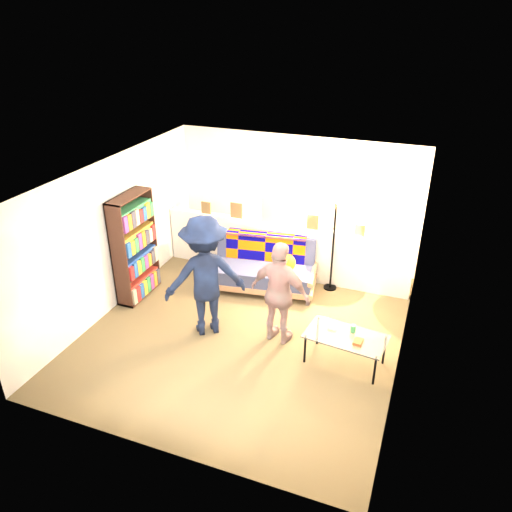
% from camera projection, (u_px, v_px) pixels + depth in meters
% --- Properties ---
extents(ground, '(5.00, 5.00, 0.00)m').
position_uv_depth(ground, '(247.00, 328.00, 7.61)').
color(ground, brown).
rests_on(ground, ground).
extents(room_shell, '(4.60, 5.05, 2.45)m').
position_uv_depth(room_shell, '(258.00, 216.00, 7.25)').
color(room_shell, silver).
rests_on(room_shell, ground).
extents(half_wall_ledge, '(4.45, 0.15, 1.00)m').
position_uv_depth(half_wall_ledge, '(284.00, 250.00, 8.88)').
color(half_wall_ledge, silver).
rests_on(half_wall_ledge, ground).
extents(ledge_decor, '(2.97, 0.02, 0.45)m').
position_uv_depth(ledge_decor, '(272.00, 214.00, 8.63)').
color(ledge_decor, brown).
rests_on(ledge_decor, half_wall_ledge).
extents(futon_sofa, '(1.92, 1.12, 0.78)m').
position_uv_depth(futon_sofa, '(264.00, 268.00, 8.58)').
color(futon_sofa, '#B07B55').
rests_on(futon_sofa, ground).
extents(bookshelf, '(0.30, 0.89, 1.78)m').
position_uv_depth(bookshelf, '(135.00, 250.00, 8.14)').
color(bookshelf, black).
rests_on(bookshelf, ground).
extents(coffee_table, '(1.14, 0.72, 0.56)m').
position_uv_depth(coffee_table, '(346.00, 338.00, 6.70)').
color(coffee_table, black).
rests_on(coffee_table, ground).
extents(floor_lamp, '(0.37, 0.29, 1.64)m').
position_uv_depth(floor_lamp, '(335.00, 226.00, 8.18)').
color(floor_lamp, black).
rests_on(floor_lamp, ground).
extents(person_left, '(1.37, 1.25, 1.84)m').
position_uv_depth(person_left, '(205.00, 276.00, 7.18)').
color(person_left, black).
rests_on(person_left, ground).
extents(person_right, '(0.97, 0.54, 1.57)m').
position_uv_depth(person_right, '(280.00, 294.00, 7.01)').
color(person_right, '#CC8485').
rests_on(person_right, ground).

